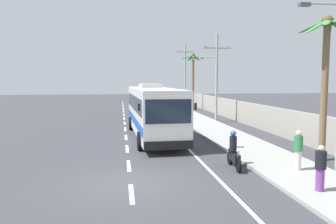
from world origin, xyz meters
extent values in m
plane|color=#3A3A3F|center=(0.00, 0.00, 0.00)|extent=(160.00, 160.00, 0.00)
cube|color=#999993|center=(6.80, 10.00, 0.07)|extent=(3.20, 90.00, 0.14)
cube|color=white|center=(0.00, -1.23, 0.00)|extent=(0.16, 2.00, 0.01)
cube|color=white|center=(0.00, 2.53, 0.00)|extent=(0.16, 2.00, 0.01)
cube|color=white|center=(0.00, 6.28, 0.00)|extent=(0.16, 2.00, 0.01)
cube|color=white|center=(0.00, 10.03, 0.00)|extent=(0.16, 2.00, 0.01)
cube|color=white|center=(0.00, 13.79, 0.00)|extent=(0.16, 2.00, 0.01)
cube|color=white|center=(0.00, 17.54, 0.00)|extent=(0.16, 2.00, 0.01)
cube|color=white|center=(0.00, 21.30, 0.00)|extent=(0.16, 2.00, 0.01)
cube|color=white|center=(0.00, 25.05, 0.00)|extent=(0.16, 2.00, 0.01)
cube|color=white|center=(0.00, 28.81, 0.00)|extent=(0.16, 2.00, 0.01)
cube|color=white|center=(0.00, 32.56, 0.00)|extent=(0.16, 2.00, 0.01)
cube|color=white|center=(0.00, 36.31, 0.00)|extent=(0.16, 2.00, 0.01)
cube|color=white|center=(0.00, 40.07, 0.00)|extent=(0.16, 2.00, 0.01)
cube|color=white|center=(0.00, 43.82, 0.00)|extent=(0.16, 2.00, 0.01)
cube|color=white|center=(0.00, 47.58, 0.00)|extent=(0.16, 2.00, 0.01)
cube|color=white|center=(3.41, 15.00, 0.00)|extent=(0.14, 70.00, 0.01)
cube|color=#9E998E|center=(10.60, 14.00, 0.96)|extent=(0.24, 60.00, 1.92)
cube|color=silver|center=(1.83, 9.92, 1.85)|extent=(2.96, 11.86, 2.93)
cube|color=#192333|center=(1.82, 10.12, 2.37)|extent=(2.96, 10.92, 0.94)
cube|color=#192333|center=(2.04, 4.07, 2.29)|extent=(2.35, 0.18, 1.23)
cube|color=blue|center=(1.83, 9.92, 1.20)|extent=(2.99, 11.62, 0.53)
cube|color=black|center=(2.04, 3.98, 0.59)|extent=(2.50, 0.25, 0.44)
cube|color=#B7B7B7|center=(1.78, 11.39, 3.46)|extent=(1.49, 2.64, 0.28)
cube|color=black|center=(3.48, 4.33, 2.51)|extent=(0.12, 0.08, 0.36)
cube|color=black|center=(0.57, 4.23, 2.51)|extent=(0.12, 0.08, 0.36)
cylinder|color=black|center=(3.22, 5.84, 0.52)|extent=(0.36, 1.05, 1.04)
cylinder|color=black|center=(0.73, 5.75, 0.52)|extent=(0.36, 1.05, 1.04)
cylinder|color=black|center=(2.95, 13.49, 0.52)|extent=(0.36, 1.05, 1.04)
cylinder|color=black|center=(0.46, 13.40, 0.52)|extent=(0.36, 1.05, 1.04)
cylinder|color=black|center=(4.32, 18.89, 0.30)|extent=(0.10, 0.60, 0.60)
cylinder|color=black|center=(4.31, 20.25, 0.30)|extent=(0.12, 0.60, 0.60)
cube|color=gold|center=(4.32, 19.52, 0.52)|extent=(0.24, 1.10, 0.36)
cube|color=black|center=(4.32, 19.82, 0.72)|extent=(0.24, 0.60, 0.12)
cylinder|color=gray|center=(4.32, 19.01, 0.60)|extent=(0.06, 0.32, 0.67)
cylinder|color=black|center=(4.32, 19.11, 1.04)|extent=(0.56, 0.04, 0.04)
sphere|color=#EAEACC|center=(4.32, 18.99, 0.90)|extent=(0.14, 0.14, 0.14)
cylinder|color=red|center=(4.32, 19.77, 1.01)|extent=(0.32, 0.32, 0.57)
sphere|color=white|center=(4.32, 19.77, 1.42)|extent=(0.26, 0.26, 0.26)
cylinder|color=black|center=(4.52, 0.76, 0.30)|extent=(0.14, 0.61, 0.60)
cylinder|color=black|center=(4.61, 2.11, 0.30)|extent=(0.16, 0.61, 0.60)
cube|color=black|center=(4.56, 1.39, 0.52)|extent=(0.31, 1.11, 0.36)
cube|color=black|center=(4.58, 1.68, 0.72)|extent=(0.28, 0.61, 0.12)
cylinder|color=gray|center=(4.53, 0.88, 0.60)|extent=(0.08, 0.32, 0.67)
cylinder|color=black|center=(4.54, 0.98, 1.04)|extent=(0.56, 0.08, 0.04)
sphere|color=#EAEACC|center=(4.53, 0.86, 0.90)|extent=(0.14, 0.14, 0.14)
cylinder|color=black|center=(4.58, 1.63, 1.05)|extent=(0.32, 0.32, 0.66)
sphere|color=blue|center=(4.58, 1.63, 1.51)|extent=(0.26, 0.26, 0.26)
cylinder|color=#75388E|center=(6.27, -2.24, 0.52)|extent=(0.28, 0.28, 0.76)
cylinder|color=black|center=(6.27, -2.24, 1.20)|extent=(0.36, 0.36, 0.60)
sphere|color=beige|center=(6.27, -2.24, 1.60)|extent=(0.21, 0.21, 0.21)
cylinder|color=beige|center=(6.93, 0.34, 0.54)|extent=(0.28, 0.28, 0.80)
cylinder|color=#2D7A47|center=(6.93, 0.34, 1.25)|extent=(0.36, 0.36, 0.63)
sphere|color=beige|center=(6.93, 0.34, 1.68)|extent=(0.25, 0.25, 0.25)
cylinder|color=#9E9E99|center=(7.81, 0.28, 6.89)|extent=(1.79, 0.09, 0.09)
cube|color=#4C4C51|center=(6.92, 0.28, 6.83)|extent=(0.44, 0.24, 0.14)
cylinder|color=#9E9E99|center=(8.40, 17.34, 4.03)|extent=(0.24, 0.24, 8.06)
cube|color=#9E9E99|center=(8.40, 17.34, 6.76)|extent=(2.59, 0.12, 0.12)
cylinder|color=#4C4742|center=(7.36, 17.34, 6.88)|extent=(0.08, 0.08, 0.16)
cylinder|color=#4C4742|center=(9.44, 17.34, 6.88)|extent=(0.08, 0.08, 0.16)
cylinder|color=#9E9E99|center=(7.38, 17.34, 5.91)|extent=(2.05, 0.09, 0.09)
cube|color=#4C4C51|center=(6.36, 17.34, 5.85)|extent=(0.44, 0.24, 0.14)
cylinder|color=#9E9E99|center=(8.79, 34.40, 4.45)|extent=(0.24, 0.24, 8.90)
cube|color=#9E9E99|center=(8.79, 34.40, 7.83)|extent=(2.50, 0.12, 0.12)
cylinder|color=#4C4742|center=(7.80, 34.40, 7.95)|extent=(0.08, 0.08, 0.16)
cylinder|color=#4C4742|center=(9.79, 34.40, 7.95)|extent=(0.08, 0.08, 0.16)
cylinder|color=brown|center=(9.09, 30.47, 3.51)|extent=(0.33, 0.33, 7.02)
ellipsoid|color=#28702D|center=(9.86, 30.56, 6.85)|extent=(1.63, 0.52, 0.64)
ellipsoid|color=#28702D|center=(9.62, 31.02, 6.81)|extent=(1.37, 1.38, 0.72)
ellipsoid|color=#28702D|center=(8.93, 31.22, 6.79)|extent=(0.66, 1.60, 0.77)
ellipsoid|color=#28702D|center=(8.38, 30.82, 6.86)|extent=(1.60, 1.04, 0.63)
ellipsoid|color=#28702D|center=(8.47, 30.01, 6.83)|extent=(1.49, 1.24, 0.69)
ellipsoid|color=#28702D|center=(9.01, 29.76, 6.70)|extent=(0.51, 1.52, 0.93)
ellipsoid|color=#28702D|center=(9.53, 29.82, 6.89)|extent=(1.21, 1.54, 0.57)
sphere|color=brown|center=(9.09, 30.47, 7.07)|extent=(0.56, 0.56, 0.56)
cylinder|color=brown|center=(9.24, 2.25, 3.26)|extent=(0.32, 0.32, 6.53)
ellipsoid|color=#3D893D|center=(9.61, 2.79, 6.35)|extent=(1.06, 1.32, 0.66)
ellipsoid|color=#3D893D|center=(8.83, 2.78, 6.39)|extent=(1.14, 1.30, 0.58)
ellipsoid|color=#3D893D|center=(8.62, 2.16, 6.29)|extent=(1.34, 0.55, 0.77)
ellipsoid|color=#3D893D|center=(8.84, 1.71, 6.42)|extent=(1.12, 1.33, 0.52)
sphere|color=brown|center=(9.24, 2.25, 6.58)|extent=(0.56, 0.56, 0.56)
camera|label=1|loc=(-0.32, -12.27, 3.85)|focal=35.49mm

